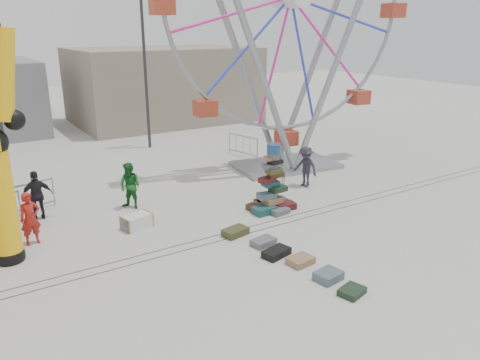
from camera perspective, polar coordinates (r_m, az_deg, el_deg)
ground at (r=14.06m, az=-2.26°, el=-8.59°), size 90.00×90.00×0.00m
track_line_near at (r=14.53m, az=-3.46°, el=-7.67°), size 40.00×0.04×0.01m
track_line_far at (r=14.85m, az=-4.22°, el=-7.10°), size 40.00×0.04×0.01m
building_right at (r=33.83m, az=-9.30°, el=11.41°), size 12.00×8.00×5.00m
lamp_post_right at (r=25.72m, az=-11.32°, el=13.69°), size 1.41×0.25×8.00m
suitcase_tower at (r=16.87m, az=3.89°, el=-1.42°), size 1.71×1.53×2.45m
ferris_wheel at (r=21.45m, az=6.14°, el=18.73°), size 11.44×3.45×13.37m
steamer_trunk at (r=15.83m, az=-12.46°, el=-4.97°), size 1.06×0.75×0.45m
row_case_0 at (r=14.99m, az=-0.57°, el=-6.33°), size 0.90×0.66×0.23m
row_case_1 at (r=14.37m, az=2.88°, el=-7.55°), size 0.80×0.58×0.20m
row_case_2 at (r=13.74m, az=4.46°, el=-8.82°), size 0.93×0.66×0.21m
row_case_3 at (r=13.40m, az=7.40°, el=-9.71°), size 0.76×0.61×0.19m
row_case_4 at (r=12.73m, az=10.72°, el=-11.38°), size 0.76×0.65×0.23m
row_case_5 at (r=12.24m, az=13.49°, el=-13.05°), size 0.75×0.64×0.16m
barricade_dummy_c at (r=18.23m, az=-24.60°, el=-2.03°), size 1.97×0.58×1.10m
barricade_wheel_front at (r=20.00m, az=5.38°, el=1.28°), size 1.26×1.67×1.10m
barricade_wheel_back at (r=23.98m, az=0.37°, el=4.20°), size 0.53×1.97×1.10m
pedestrian_red at (r=15.49m, az=-24.21°, el=-4.33°), size 0.66×0.49×1.65m
pedestrian_green at (r=17.36m, az=-13.25°, el=-0.71°), size 1.00×1.05×1.71m
pedestrian_black at (r=17.37m, az=-23.49°, el=-1.73°), size 1.03×0.47×1.73m
pedestrian_grey at (r=19.48m, az=8.00°, el=1.62°), size 0.87×1.21×1.69m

